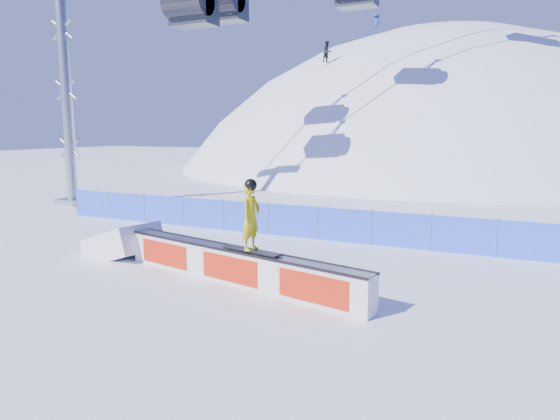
% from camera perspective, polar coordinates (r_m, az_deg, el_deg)
% --- Properties ---
extents(ground, '(160.00, 160.00, 0.00)m').
position_cam_1_polar(ground, '(14.80, -5.70, -6.43)').
color(ground, white).
rests_on(ground, ground).
extents(snow_hill, '(64.00, 64.00, 64.00)m').
position_cam_1_polar(snow_hill, '(58.94, 16.76, -13.08)').
color(snow_hill, silver).
rests_on(snow_hill, ground).
extents(safety_fence, '(22.05, 0.05, 1.30)m').
position_cam_1_polar(safety_fence, '(18.56, 1.45, -1.27)').
color(safety_fence, blue).
rests_on(safety_fence, ground).
extents(rail_box, '(7.84, 2.24, 0.95)m').
position_cam_1_polar(rail_box, '(13.08, -5.04, -6.41)').
color(rail_box, silver).
rests_on(rail_box, ground).
extents(snow_ramp, '(2.75, 2.04, 1.54)m').
position_cam_1_polar(snow_ramp, '(16.85, -17.49, -4.88)').
color(snow_ramp, white).
rests_on(snow_ramp, ground).
extents(snowboarder, '(1.78, 0.69, 1.83)m').
position_cam_1_polar(snowboarder, '(12.43, -3.34, -0.68)').
color(snowboarder, black).
rests_on(snowboarder, rail_box).
extents(distant_skiers, '(21.59, 7.54, 6.55)m').
position_cam_1_polar(distant_skiers, '(42.96, 18.47, 17.90)').
color(distant_skiers, black).
rests_on(distant_skiers, ground).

